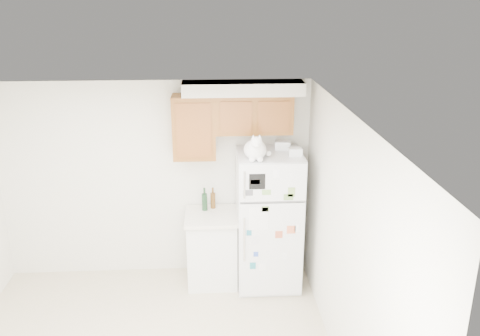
{
  "coord_description": "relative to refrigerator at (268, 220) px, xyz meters",
  "views": [
    {
      "loc": [
        0.69,
        -3.97,
        3.47
      ],
      "look_at": [
        1.02,
        1.55,
        1.55
      ],
      "focal_mm": 38.0,
      "sensor_mm": 36.0,
      "label": 1
    }
  ],
  "objects": [
    {
      "name": "storage_box_back",
      "position": [
        0.17,
        0.16,
        0.9
      ],
      "size": [
        0.2,
        0.15,
        0.1
      ],
      "primitive_type": "cube",
      "rotation": [
        0.0,
        0.0,
        -0.14
      ],
      "color": "white",
      "rests_on": "refrigerator"
    },
    {
      "name": "room_shell",
      "position": [
        -1.25,
        -1.36,
        0.82
      ],
      "size": [
        3.84,
        4.04,
        2.52
      ],
      "color": "silver",
      "rests_on": "ground_plane"
    },
    {
      "name": "refrigerator",
      "position": [
        0.0,
        0.0,
        0.0
      ],
      "size": [
        0.76,
        0.78,
        1.7
      ],
      "color": "silver",
      "rests_on": "ground_plane"
    },
    {
      "name": "cat",
      "position": [
        -0.18,
        -0.2,
        0.97
      ],
      "size": [
        0.31,
        0.46,
        0.32
      ],
      "color": "white",
      "rests_on": "refrigerator"
    },
    {
      "name": "bottle_amber",
      "position": [
        -0.67,
        0.26,
        0.2
      ],
      "size": [
        0.06,
        0.06,
        0.27
      ],
      "primitive_type": null,
      "color": "#593814",
      "rests_on": "base_counter"
    },
    {
      "name": "storage_box_front",
      "position": [
        0.28,
        -0.09,
        0.89
      ],
      "size": [
        0.15,
        0.11,
        0.09
      ],
      "primitive_type": "cube",
      "rotation": [
        0.0,
        0.0,
        -0.02
      ],
      "color": "white",
      "rests_on": "refrigerator"
    },
    {
      "name": "bottle_green",
      "position": [
        -0.77,
        0.2,
        0.21
      ],
      "size": [
        0.07,
        0.07,
        0.29
      ],
      "primitive_type": null,
      "color": "#19381E",
      "rests_on": "base_counter"
    },
    {
      "name": "base_counter",
      "position": [
        -0.69,
        0.07,
        -0.39
      ],
      "size": [
        0.64,
        0.64,
        0.92
      ],
      "color": "white",
      "rests_on": "ground_plane"
    }
  ]
}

